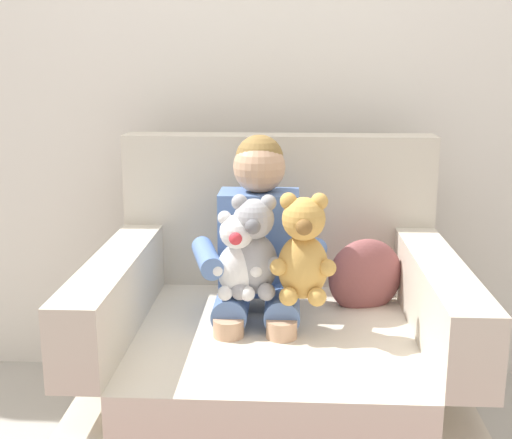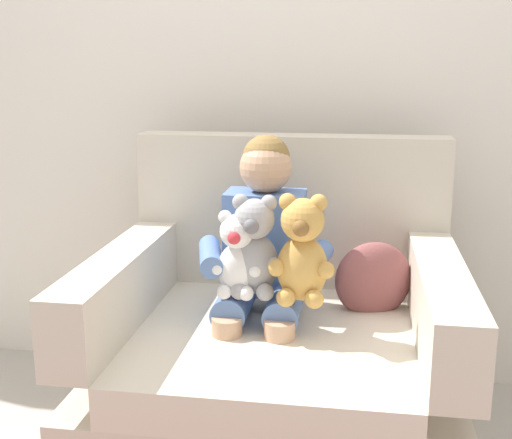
{
  "view_description": "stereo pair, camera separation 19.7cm",
  "coord_description": "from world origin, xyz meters",
  "px_view_note": "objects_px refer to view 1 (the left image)",
  "views": [
    {
      "loc": [
        0.04,
        -1.96,
        1.28
      ],
      "look_at": [
        -0.06,
        -0.05,
        0.82
      ],
      "focal_mm": 46.52,
      "sensor_mm": 36.0,
      "label": 1
    },
    {
      "loc": [
        0.24,
        -1.94,
        1.28
      ],
      "look_at": [
        -0.06,
        -0.05,
        0.82
      ],
      "focal_mm": 46.52,
      "sensor_mm": 36.0,
      "label": 2
    }
  ],
  "objects_px": {
    "armchair": "(275,359)",
    "plush_honey": "(303,251)",
    "throw_pillow": "(365,276)",
    "plush_grey": "(254,249)",
    "seated_child": "(258,251)",
    "plush_white": "(237,257)"
  },
  "relations": [
    {
      "from": "plush_grey",
      "to": "plush_honey",
      "type": "height_order",
      "value": "plush_honey"
    },
    {
      "from": "plush_grey",
      "to": "throw_pillow",
      "type": "bearing_deg",
      "value": 26.72
    },
    {
      "from": "seated_child",
      "to": "throw_pillow",
      "type": "bearing_deg",
      "value": 7.94
    },
    {
      "from": "plush_honey",
      "to": "throw_pillow",
      "type": "xyz_separation_m",
      "value": [
        0.22,
        0.26,
        -0.16
      ]
    },
    {
      "from": "plush_honey",
      "to": "throw_pillow",
      "type": "relative_size",
      "value": 1.27
    },
    {
      "from": "seated_child",
      "to": "throw_pillow",
      "type": "relative_size",
      "value": 3.17
    },
    {
      "from": "seated_child",
      "to": "plush_honey",
      "type": "distance_m",
      "value": 0.22
    },
    {
      "from": "plush_grey",
      "to": "seated_child",
      "type": "bearing_deg",
      "value": 82.0
    },
    {
      "from": "seated_child",
      "to": "plush_white",
      "type": "xyz_separation_m",
      "value": [
        -0.06,
        -0.14,
        0.02
      ]
    },
    {
      "from": "plush_grey",
      "to": "throw_pillow",
      "type": "distance_m",
      "value": 0.46
    },
    {
      "from": "seated_child",
      "to": "plush_honey",
      "type": "height_order",
      "value": "seated_child"
    },
    {
      "from": "plush_white",
      "to": "plush_honey",
      "type": "height_order",
      "value": "plush_honey"
    },
    {
      "from": "seated_child",
      "to": "plush_white",
      "type": "height_order",
      "value": "seated_child"
    },
    {
      "from": "seated_child",
      "to": "throw_pillow",
      "type": "xyz_separation_m",
      "value": [
        0.36,
        0.1,
        -0.11
      ]
    },
    {
      "from": "plush_grey",
      "to": "plush_white",
      "type": "height_order",
      "value": "plush_grey"
    },
    {
      "from": "plush_white",
      "to": "throw_pillow",
      "type": "distance_m",
      "value": 0.5
    },
    {
      "from": "armchair",
      "to": "plush_honey",
      "type": "bearing_deg",
      "value": -54.79
    },
    {
      "from": "plush_grey",
      "to": "plush_honey",
      "type": "distance_m",
      "value": 0.15
    },
    {
      "from": "throw_pillow",
      "to": "plush_grey",
      "type": "bearing_deg",
      "value": -148.52
    },
    {
      "from": "seated_child",
      "to": "throw_pillow",
      "type": "distance_m",
      "value": 0.39
    },
    {
      "from": "seated_child",
      "to": "plush_honey",
      "type": "xyz_separation_m",
      "value": [
        0.14,
        -0.16,
        0.05
      ]
    },
    {
      "from": "armchair",
      "to": "plush_grey",
      "type": "relative_size",
      "value": 3.55
    }
  ]
}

